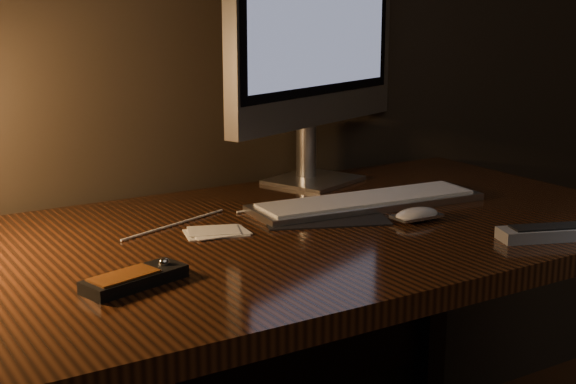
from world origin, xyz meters
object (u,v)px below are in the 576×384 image
keyboard (367,201)px  media_remote (135,278)px  monitor (316,22)px  tv_remote (557,232)px  desk (225,294)px  mouse (417,217)px

keyboard → media_remote: bearing=-156.0°
monitor → media_remote: monitor is taller
tv_remote → media_remote: bearing=-172.0°
desk → keyboard: bearing=-1.6°
desk → mouse: bearing=-24.8°
media_remote → tv_remote: size_ratio=0.78×
desk → keyboard: size_ratio=3.28×
mouse → tv_remote: size_ratio=0.44×
monitor → keyboard: bearing=-118.7°
desk → tv_remote: tv_remote is taller
keyboard → tv_remote: size_ratio=2.29×
desk → keyboard: (0.32, -0.01, 0.14)m
monitor → mouse: 0.52m
desk → tv_remote: bearing=-38.6°
desk → media_remote: size_ratio=9.62×
desk → tv_remote: 0.61m
keyboard → tv_remote: bearing=-63.5°
keyboard → media_remote: size_ratio=2.93×
keyboard → mouse: size_ratio=5.24×
media_remote → monitor: bearing=20.4°
media_remote → keyboard: bearing=3.7°
mouse → keyboard: bearing=95.1°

